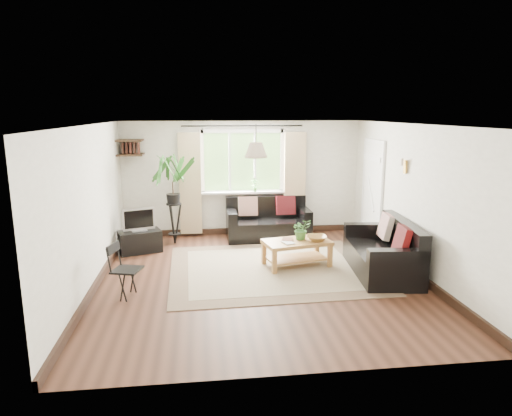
{
  "coord_description": "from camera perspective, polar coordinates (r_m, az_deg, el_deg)",
  "views": [
    {
      "loc": [
        -0.89,
        -6.8,
        2.59
      ],
      "look_at": [
        0.0,
        0.4,
        1.05
      ],
      "focal_mm": 32.0,
      "sensor_mm": 36.0,
      "label": 1
    }
  ],
  "objects": [
    {
      "name": "door",
      "position": [
        9.28,
        14.31,
        1.75
      ],
      "size": [
        0.06,
        0.96,
        2.06
      ],
      "primitive_type": "cube",
      "color": "silver",
      "rests_on": "wall_right"
    },
    {
      "name": "wall_back",
      "position": [
        9.69,
        -1.71,
        3.74
      ],
      "size": [
        5.0,
        0.02,
        2.4
      ],
      "primitive_type": "cube",
      "color": "beige",
      "rests_on": "floor"
    },
    {
      "name": "sofa_right",
      "position": [
        7.68,
        15.45,
        -4.93
      ],
      "size": [
        1.84,
        1.05,
        0.83
      ],
      "primitive_type": null,
      "rotation": [
        0.0,
        0.0,
        -1.67
      ],
      "color": "black",
      "rests_on": "floor"
    },
    {
      "name": "window",
      "position": [
        9.61,
        -1.7,
        5.77
      ],
      "size": [
        2.5,
        0.16,
        2.16
      ],
      "primitive_type": null,
      "color": "white",
      "rests_on": "wall_back"
    },
    {
      "name": "bowl",
      "position": [
        7.78,
        7.61,
        -3.75
      ],
      "size": [
        0.38,
        0.38,
        0.08
      ],
      "primitive_type": "imported",
      "rotation": [
        0.0,
        0.0,
        -0.14
      ],
      "color": "olive",
      "rests_on": "coffee_table"
    },
    {
      "name": "ceiling",
      "position": [
        6.86,
        0.42,
        10.4
      ],
      "size": [
        5.5,
        5.5,
        0.0
      ],
      "primitive_type": "plane",
      "rotation": [
        3.14,
        0.0,
        0.0
      ],
      "color": "white",
      "rests_on": "floor"
    },
    {
      "name": "floor",
      "position": [
        7.33,
        0.39,
        -8.71
      ],
      "size": [
        5.5,
        5.5,
        0.0
      ],
      "primitive_type": "plane",
      "color": "black",
      "rests_on": "ground"
    },
    {
      "name": "corner_shelf",
      "position": [
        9.42,
        -15.45,
        7.3
      ],
      "size": [
        0.5,
        0.5,
        0.34
      ],
      "primitive_type": null,
      "color": "black",
      "rests_on": "wall_back"
    },
    {
      "name": "sill_plant",
      "position": [
        9.62,
        -0.15,
        2.87
      ],
      "size": [
        0.14,
        0.1,
        0.27
      ],
      "primitive_type": "imported",
      "color": "#2D6023",
      "rests_on": "window"
    },
    {
      "name": "wall_left",
      "position": [
        7.13,
        -19.96,
        0.0
      ],
      "size": [
        0.02,
        5.5,
        2.4
      ],
      "primitive_type": "cube",
      "color": "beige",
      "rests_on": "floor"
    },
    {
      "name": "sofa_back",
      "position": [
        9.43,
        1.51,
        -1.45
      ],
      "size": [
        1.7,
        0.85,
        0.8
      ],
      "primitive_type": null,
      "rotation": [
        0.0,
        0.0,
        0.0
      ],
      "color": "black",
      "rests_on": "floor"
    },
    {
      "name": "tv_stand",
      "position": [
        8.83,
        -14.31,
        -4.06
      ],
      "size": [
        0.86,
        0.65,
        0.41
      ],
      "primitive_type": "cube",
      "rotation": [
        0.0,
        0.0,
        0.33
      ],
      "color": "black",
      "rests_on": "floor"
    },
    {
      "name": "tv",
      "position": [
        8.73,
        -14.45,
        -1.35
      ],
      "size": [
        0.62,
        0.37,
        0.45
      ],
      "primitive_type": null,
      "rotation": [
        0.0,
        0.0,
        0.33
      ],
      "color": "#A5A5AA",
      "rests_on": "tv_stand"
    },
    {
      "name": "folding_chair",
      "position": [
        6.73,
        -15.82,
        -7.55
      ],
      "size": [
        0.5,
        0.5,
        0.78
      ],
      "primitive_type": null,
      "rotation": [
        0.0,
        0.0,
        1.29
      ],
      "color": "black",
      "rests_on": "floor"
    },
    {
      "name": "wall_right",
      "position": [
        7.72,
        19.13,
        0.95
      ],
      "size": [
        0.02,
        5.5,
        2.4
      ],
      "primitive_type": "cube",
      "color": "beige",
      "rests_on": "floor"
    },
    {
      "name": "rug",
      "position": [
        7.72,
        2.04,
        -7.56
      ],
      "size": [
        3.45,
        2.98,
        0.02
      ],
      "primitive_type": "cube",
      "rotation": [
        0.0,
        0.0,
        0.03
      ],
      "color": "beige",
      "rests_on": "floor"
    },
    {
      "name": "table_plant",
      "position": [
        7.79,
        5.68,
        -2.65
      ],
      "size": [
        0.37,
        0.34,
        0.36
      ],
      "primitive_type": "imported",
      "rotation": [
        0.0,
        0.0,
        0.2
      ],
      "color": "#386E2C",
      "rests_on": "coffee_table"
    },
    {
      "name": "palm_stand",
      "position": [
        9.1,
        -10.28,
        1.0
      ],
      "size": [
        0.85,
        0.85,
        1.77
      ],
      "primitive_type": null,
      "rotation": [
        0.0,
        0.0,
        -0.29
      ],
      "color": "black",
      "rests_on": "floor"
    },
    {
      "name": "coffee_table",
      "position": [
        7.82,
        5.1,
        -5.67
      ],
      "size": [
        1.2,
        0.81,
        0.45
      ],
      "primitive_type": null,
      "rotation": [
        0.0,
        0.0,
        0.2
      ],
      "color": "brown",
      "rests_on": "floor"
    },
    {
      "name": "book_a",
      "position": [
        7.55,
        3.48,
        -4.41
      ],
      "size": [
        0.22,
        0.26,
        0.02
      ],
      "primitive_type": "imported",
      "rotation": [
        0.0,
        0.0,
        0.31
      ],
      "color": "silver",
      "rests_on": "coffee_table"
    },
    {
      "name": "wall_sconce",
      "position": [
        7.88,
        17.98,
        5.21
      ],
      "size": [
        0.12,
        0.12,
        0.28
      ],
      "primitive_type": null,
      "color": "beige",
      "rests_on": "wall_right"
    },
    {
      "name": "book_b",
      "position": [
        7.77,
        3.28,
        -3.92
      ],
      "size": [
        0.23,
        0.28,
        0.02
      ],
      "primitive_type": "imported",
      "rotation": [
        0.0,
        0.0,
        -0.28
      ],
      "color": "brown",
      "rests_on": "coffee_table"
    },
    {
      "name": "pendant_lamp",
      "position": [
        7.27,
        0.0,
        7.73
      ],
      "size": [
        0.36,
        0.36,
        0.54
      ],
      "primitive_type": null,
      "color": "beige",
      "rests_on": "ceiling"
    },
    {
      "name": "wall_front",
      "position": [
        4.37,
        5.1,
        -6.62
      ],
      "size": [
        5.0,
        0.02,
        2.4
      ],
      "primitive_type": "cube",
      "color": "beige",
      "rests_on": "floor"
    }
  ]
}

